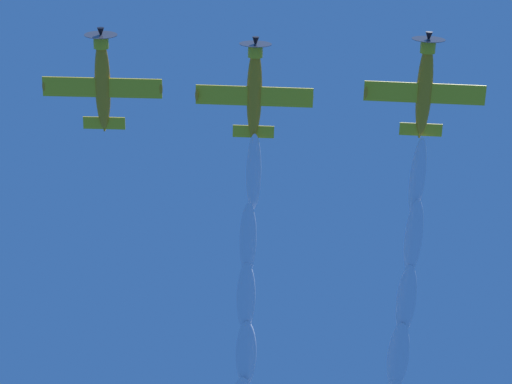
# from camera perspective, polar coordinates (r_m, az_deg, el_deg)

# --- Properties ---
(airplane_lead) EXTENTS (7.31, 7.72, 2.48)m
(airplane_lead) POSITION_cam_1_polar(r_m,az_deg,el_deg) (71.42, 9.72, 6.05)
(airplane_lead) COLOR orange
(airplane_left_wingman) EXTENTS (7.33, 7.73, 2.42)m
(airplane_left_wingman) POSITION_cam_1_polar(r_m,az_deg,el_deg) (72.47, -0.09, 5.95)
(airplane_left_wingman) COLOR orange
(airplane_right_wingman) EXTENTS (7.32, 7.73, 2.36)m
(airplane_right_wingman) POSITION_cam_1_polar(r_m,az_deg,el_deg) (72.26, -8.86, 6.37)
(airplane_right_wingman) COLOR orange
(smoke_trail_lead) EXTENTS (26.43, 20.64, 4.26)m
(smoke_trail_lead) POSITION_cam_1_polar(r_m,az_deg,el_deg) (80.23, 8.29, -9.93)
(smoke_trail_lead) COLOR white
(smoke_trail_left_wingman) EXTENTS (26.70, 20.63, 4.32)m
(smoke_trail_left_wingman) POSITION_cam_1_polar(r_m,az_deg,el_deg) (81.44, -0.59, -9.79)
(smoke_trail_left_wingman) COLOR white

